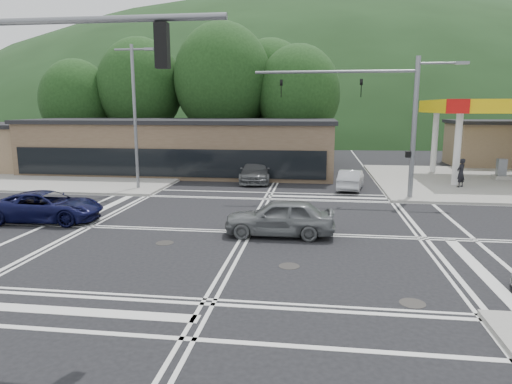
# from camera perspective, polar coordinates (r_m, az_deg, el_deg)

# --- Properties ---
(ground) EXTENTS (120.00, 120.00, 0.00)m
(ground) POSITION_cam_1_polar(r_m,az_deg,el_deg) (19.48, -1.00, -5.04)
(ground) COLOR black
(ground) RESTS_ON ground
(sidewalk_ne) EXTENTS (16.00, 16.00, 0.15)m
(sidewalk_ne) POSITION_cam_1_polar(r_m,az_deg,el_deg) (36.06, 27.28, 1.14)
(sidewalk_ne) COLOR gray
(sidewalk_ne) RESTS_ON ground
(sidewalk_nw) EXTENTS (16.00, 16.00, 0.15)m
(sidewalk_nw) POSITION_cam_1_polar(r_m,az_deg,el_deg) (38.35, -20.16, 2.16)
(sidewalk_nw) COLOR gray
(sidewalk_nw) RESTS_ON ground
(convenience_store) EXTENTS (10.00, 6.00, 3.80)m
(convenience_store) POSITION_cam_1_polar(r_m,az_deg,el_deg) (46.93, 29.21, 5.13)
(convenience_store) COLOR #846B4F
(convenience_store) RESTS_ON ground
(commercial_row) EXTENTS (24.00, 8.00, 4.00)m
(commercial_row) POSITION_cam_1_polar(r_m,az_deg,el_deg) (37.31, -9.30, 5.43)
(commercial_row) COLOR brown
(commercial_row) RESTS_ON ground
(hill_north) EXTENTS (252.00, 126.00, 140.00)m
(hill_north) POSITION_cam_1_polar(r_m,az_deg,el_deg) (108.72, 6.20, 7.71)
(hill_north) COLOR #1A3317
(hill_north) RESTS_ON ground
(tree_n_a) EXTENTS (8.00, 8.00, 11.75)m
(tree_n_a) POSITION_cam_1_polar(r_m,az_deg,el_deg) (45.80, -14.27, 12.61)
(tree_n_a) COLOR #382619
(tree_n_a) RESTS_ON ground
(tree_n_b) EXTENTS (9.00, 9.00, 12.98)m
(tree_n_b) POSITION_cam_1_polar(r_m,az_deg,el_deg) (43.54, -4.19, 13.88)
(tree_n_b) COLOR #382619
(tree_n_b) RESTS_ON ground
(tree_n_c) EXTENTS (7.60, 7.60, 10.87)m
(tree_n_c) POSITION_cam_1_polar(r_m,az_deg,el_deg) (42.61, 5.30, 12.19)
(tree_n_c) COLOR #382619
(tree_n_c) RESTS_ON ground
(tree_n_d) EXTENTS (6.80, 6.80, 9.76)m
(tree_n_d) POSITION_cam_1_polar(r_m,az_deg,el_deg) (47.42, -21.52, 10.55)
(tree_n_d) COLOR #382619
(tree_n_d) RESTS_ON ground
(tree_n_e) EXTENTS (8.40, 8.40, 11.98)m
(tree_n_e) POSITION_cam_1_polar(r_m,az_deg,el_deg) (46.84, 1.77, 12.87)
(tree_n_e) COLOR #382619
(tree_n_e) RESTS_ON ground
(streetlight_nw) EXTENTS (2.50, 0.25, 9.00)m
(streetlight_nw) POSITION_cam_1_polar(r_m,az_deg,el_deg) (29.77, -14.83, 9.84)
(streetlight_nw) COLOR slate
(streetlight_nw) RESTS_ON ground
(signal_mast_ne) EXTENTS (11.65, 0.30, 8.00)m
(signal_mast_ne) POSITION_cam_1_polar(r_m,az_deg,el_deg) (27.07, 16.64, 9.77)
(signal_mast_ne) COLOR slate
(signal_mast_ne) RESTS_ON ground
(car_blue_west) EXTENTS (5.19, 2.61, 1.41)m
(car_blue_west) POSITION_cam_1_polar(r_m,az_deg,el_deg) (23.29, -24.70, -1.65)
(car_blue_west) COLOR #0C0D35
(car_blue_west) RESTS_ON ground
(car_grey_center) EXTENTS (4.55, 1.87, 1.54)m
(car_grey_center) POSITION_cam_1_polar(r_m,az_deg,el_deg) (18.85, 2.97, -3.16)
(car_grey_center) COLOR slate
(car_grey_center) RESTS_ON ground
(car_queue_a) EXTENTS (2.02, 4.13, 1.30)m
(car_queue_a) POSITION_cam_1_polar(r_m,az_deg,el_deg) (30.01, 11.77, 1.54)
(car_queue_a) COLOR #A6A8AE
(car_queue_a) RESTS_ON ground
(car_queue_b) EXTENTS (2.42, 4.86, 1.59)m
(car_queue_b) POSITION_cam_1_polar(r_m,az_deg,el_deg) (38.61, 4.89, 3.90)
(car_queue_b) COLOR silver
(car_queue_b) RESTS_ON ground
(car_northbound) EXTENTS (2.53, 5.29, 1.49)m
(car_northbound) POSITION_cam_1_polar(r_m,az_deg,el_deg) (32.47, -0.09, 2.59)
(car_northbound) COLOR #56595B
(car_northbound) RESTS_ON ground
(pedestrian) EXTENTS (0.80, 0.79, 1.86)m
(pedestrian) POSITION_cam_1_polar(r_m,az_deg,el_deg) (32.20, 24.23, 2.20)
(pedestrian) COLOR black
(pedestrian) RESTS_ON sidewalk_ne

